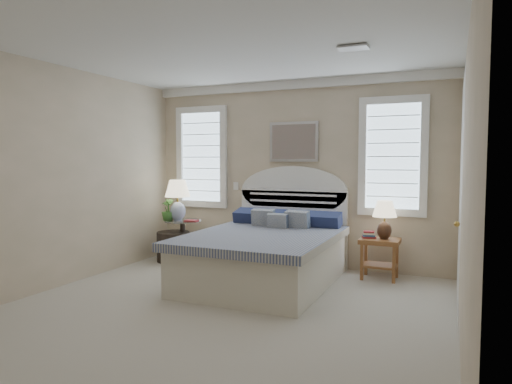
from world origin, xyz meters
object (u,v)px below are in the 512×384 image
object	(u,v)px
bed	(267,251)
side_table_left	(183,236)
floor_pot	(173,246)
lamp_left	(178,196)
lamp_right	(385,215)
nightstand_right	(380,250)

from	to	relation	value
bed	side_table_left	world-z (taller)	bed
floor_pot	lamp_left	distance (m)	0.79
bed	lamp_right	bearing A→B (deg)	27.27
side_table_left	bed	bearing A→B (deg)	-19.74
bed	lamp_right	xyz separation A→B (m)	(1.35, 0.70, 0.45)
floor_pot	nightstand_right	bearing A→B (deg)	3.49
floor_pot	side_table_left	bearing A→B (deg)	36.34
nightstand_right	lamp_right	bearing A→B (deg)	5.48
side_table_left	floor_pot	world-z (taller)	side_table_left
bed	floor_pot	xyz separation A→B (m)	(-1.77, 0.51, -0.16)
bed	floor_pot	bearing A→B (deg)	164.06
bed	lamp_left	world-z (taller)	bed
lamp_left	side_table_left	bearing A→B (deg)	46.65
side_table_left	nightstand_right	bearing A→B (deg)	1.94
bed	side_table_left	distance (m)	1.75
nightstand_right	lamp_left	xyz separation A→B (m)	(-3.00, -0.15, 0.63)
bed	lamp_left	size ratio (longest dim) A/B	3.62
floor_pot	lamp_left	size ratio (longest dim) A/B	0.79
lamp_left	bed	bearing A→B (deg)	-17.58
bed	side_table_left	size ratio (longest dim) A/B	3.61
nightstand_right	lamp_right	world-z (taller)	lamp_right
lamp_left	lamp_right	xyz separation A→B (m)	(3.05, 0.16, -0.18)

